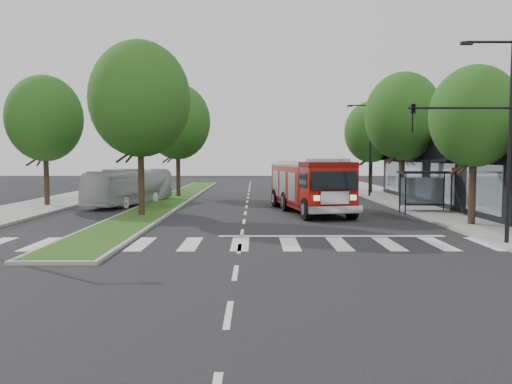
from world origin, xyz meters
TOP-DOWN VIEW (x-y plane):
  - ground at (0.00, 0.00)m, footprint 140.00×140.00m
  - sidewalk_right at (12.50, 10.00)m, footprint 5.00×80.00m
  - sidewalk_left at (-14.50, 10.00)m, footprint 5.00×80.00m
  - median at (-6.00, 18.00)m, footprint 3.00×50.00m
  - storefront_row at (17.00, 10.00)m, footprint 8.00×30.00m
  - bus_shelter at (11.20, 8.15)m, footprint 3.20×1.60m
  - tree_right_near at (11.50, 2.00)m, footprint 4.40×4.40m
  - tree_right_mid at (11.50, 14.00)m, footprint 5.60×5.60m
  - tree_right_far at (11.50, 24.00)m, footprint 5.00×5.00m
  - tree_median_near at (-6.00, 6.00)m, footprint 5.80×5.80m
  - tree_median_far at (-6.00, 20.00)m, footprint 5.60×5.60m
  - tree_left_mid at (-14.00, 12.00)m, footprint 5.20×5.20m
  - streetlight_right_near at (9.61, -3.50)m, footprint 4.08×0.22m
  - streetlight_right_far at (10.35, 20.00)m, footprint 2.11×0.20m
  - fire_engine at (4.06, 8.46)m, footprint 4.67×10.22m
  - city_bus at (-8.50, 13.50)m, footprint 4.66×9.77m

SIDE VIEW (x-z plane):
  - ground at x=0.00m, z-range 0.00..0.00m
  - sidewalk_right at x=12.50m, z-range 0.00..0.15m
  - sidewalk_left at x=-14.50m, z-range 0.00..0.15m
  - median at x=-6.00m, z-range 0.00..0.16m
  - city_bus at x=-8.50m, z-range 0.00..2.65m
  - fire_engine at x=4.06m, z-range -0.07..3.35m
  - bus_shelter at x=11.20m, z-range 0.73..3.34m
  - storefront_row at x=17.00m, z-range 0.00..5.00m
  - streetlight_right_far at x=10.35m, z-range 0.48..8.48m
  - streetlight_right_near at x=9.61m, z-range 0.67..8.67m
  - tree_right_near at x=11.50m, z-range 1.48..9.53m
  - tree_right_far at x=11.50m, z-range 1.47..10.20m
  - tree_left_mid at x=-14.00m, z-range 1.58..10.74m
  - tree_right_mid at x=11.50m, z-range 1.63..11.35m
  - tree_median_far at x=-6.00m, z-range 1.63..11.35m
  - tree_median_near at x=-6.00m, z-range 1.73..11.89m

